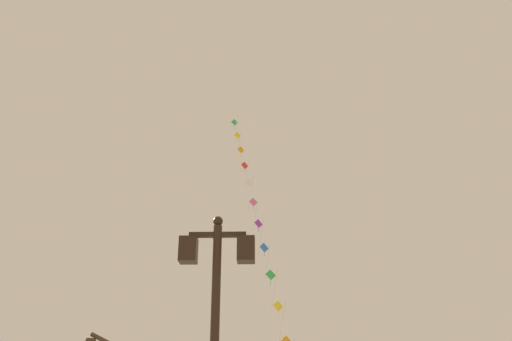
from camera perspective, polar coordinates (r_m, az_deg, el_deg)
name	(u,v)px	position (r m, az deg, el deg)	size (l,w,h in m)	color
twin_lantern_lamp_post	(215,309)	(8.82, -4.14, -13.84)	(1.20, 0.28, 4.81)	black
kite_train	(259,225)	(25.97, 0.27, -5.53)	(3.68, 12.88, 18.80)	brown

